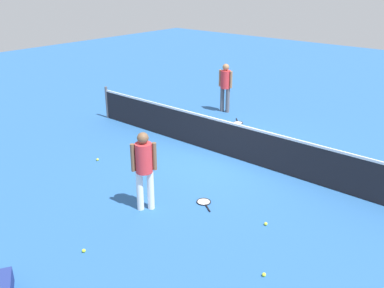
# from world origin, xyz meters

# --- Properties ---
(ground_plane) EXTENTS (40.00, 40.00, 0.00)m
(ground_plane) POSITION_xyz_m (0.00, 0.00, 0.00)
(ground_plane) COLOR #265693
(court_net) EXTENTS (10.09, 0.09, 1.07)m
(court_net) POSITION_xyz_m (0.00, 0.00, 0.50)
(court_net) COLOR #4C4C51
(court_net) RESTS_ON ground_plane
(player_near_side) EXTENTS (0.48, 0.48, 1.70)m
(player_near_side) POSITION_xyz_m (0.31, -3.34, 1.01)
(player_near_side) COLOR white
(player_near_side) RESTS_ON ground_plane
(player_far_side) EXTENTS (0.53, 0.37, 1.70)m
(player_far_side) POSITION_xyz_m (-2.37, 3.10, 1.01)
(player_far_side) COLOR #595960
(player_far_side) RESTS_ON ground_plane
(tennis_racket_near_player) EXTENTS (0.58, 0.47, 0.03)m
(tennis_racket_near_player) POSITION_xyz_m (1.09, -2.37, 0.01)
(tennis_racket_near_player) COLOR black
(tennis_racket_near_player) RESTS_ON ground_plane
(tennis_racket_far_player) EXTENTS (0.52, 0.54, 0.03)m
(tennis_racket_far_player) POSITION_xyz_m (-1.31, 2.40, 0.01)
(tennis_racket_far_player) COLOR black
(tennis_racket_far_player) RESTS_ON ground_plane
(tennis_ball_near_player) EXTENTS (0.07, 0.07, 0.07)m
(tennis_ball_near_player) POSITION_xyz_m (0.54, -5.09, 0.03)
(tennis_ball_near_player) COLOR #C6E033
(tennis_ball_near_player) RESTS_ON ground_plane
(tennis_ball_by_net) EXTENTS (0.07, 0.07, 0.07)m
(tennis_ball_by_net) POSITION_xyz_m (-2.41, -2.47, 0.03)
(tennis_ball_by_net) COLOR #C6E033
(tennis_ball_by_net) RESTS_ON ground_plane
(tennis_ball_midcourt) EXTENTS (0.07, 0.07, 0.07)m
(tennis_ball_midcourt) POSITION_xyz_m (2.55, -2.27, 0.03)
(tennis_ball_midcourt) COLOR #C6E033
(tennis_ball_midcourt) RESTS_ON ground_plane
(tennis_ball_baseline) EXTENTS (0.07, 0.07, 0.07)m
(tennis_ball_baseline) POSITION_xyz_m (3.31, -3.58, 0.03)
(tennis_ball_baseline) COLOR #C6E033
(tennis_ball_baseline) RESTS_ON ground_plane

